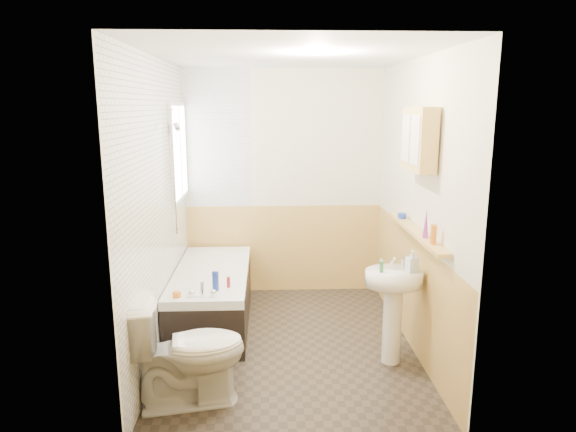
% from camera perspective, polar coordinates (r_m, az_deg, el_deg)
% --- Properties ---
extents(floor, '(2.80, 2.80, 0.00)m').
position_cam_1_polar(floor, '(4.77, 0.08, -14.01)').
color(floor, '#2A231D').
rests_on(floor, ground).
extents(ceiling, '(2.80, 2.80, 0.00)m').
position_cam_1_polar(ceiling, '(4.30, 0.09, 17.42)').
color(ceiling, white).
rests_on(ceiling, ground).
extents(wall_back, '(2.20, 0.02, 2.50)m').
position_cam_1_polar(wall_back, '(5.76, -0.54, 3.62)').
color(wall_back, beige).
rests_on(wall_back, ground).
extents(wall_front, '(2.20, 0.02, 2.50)m').
position_cam_1_polar(wall_front, '(3.00, 1.27, -4.43)').
color(wall_front, beige).
rests_on(wall_front, ground).
extents(wall_left, '(0.02, 2.80, 2.50)m').
position_cam_1_polar(wall_left, '(4.46, -14.31, 0.72)').
color(wall_left, beige).
rests_on(wall_left, ground).
extents(wall_right, '(0.02, 2.80, 2.50)m').
position_cam_1_polar(wall_right, '(4.55, 14.18, 0.96)').
color(wall_right, beige).
rests_on(wall_right, ground).
extents(wainscot_right, '(0.01, 2.80, 1.00)m').
position_cam_1_polar(wainscot_right, '(4.75, 13.45, -7.96)').
color(wainscot_right, '#D9AF59').
rests_on(wainscot_right, wall_right).
extents(wainscot_front, '(2.20, 0.01, 1.00)m').
position_cam_1_polar(wainscot_front, '(3.31, 1.19, -16.84)').
color(wainscot_front, '#D9AF59').
rests_on(wainscot_front, wall_front).
extents(wainscot_back, '(2.20, 0.01, 1.00)m').
position_cam_1_polar(wainscot_back, '(5.89, -0.51, -3.64)').
color(wainscot_back, '#D9AF59').
rests_on(wainscot_back, wall_back).
extents(tile_cladding_left, '(0.01, 2.80, 2.50)m').
position_cam_1_polar(tile_cladding_left, '(4.46, -14.04, 0.72)').
color(tile_cladding_left, white).
rests_on(tile_cladding_left, wall_left).
extents(tile_return_back, '(0.75, 0.01, 1.50)m').
position_cam_1_polar(tile_return_back, '(5.70, -7.92, 8.48)').
color(tile_return_back, white).
rests_on(tile_return_back, wall_back).
extents(window, '(0.03, 0.79, 0.99)m').
position_cam_1_polar(window, '(5.32, -11.98, 6.99)').
color(window, white).
rests_on(window, wall_left).
extents(bathtub, '(0.70, 1.65, 0.68)m').
position_cam_1_polar(bathtub, '(5.15, -8.40, -8.68)').
color(bathtub, black).
rests_on(bathtub, floor).
extents(shower_riser, '(0.11, 0.08, 1.21)m').
position_cam_1_polar(shower_riser, '(4.88, -12.52, 6.12)').
color(shower_riser, silver).
rests_on(shower_riser, wall_left).
extents(toilet, '(0.89, 0.60, 0.80)m').
position_cam_1_polar(toilet, '(3.83, -11.10, -14.48)').
color(toilet, white).
rests_on(toilet, floor).
extents(sink, '(0.47, 0.38, 0.91)m').
position_cam_1_polar(sink, '(4.33, 11.61, -8.84)').
color(sink, white).
rests_on(sink, floor).
extents(pine_shelf, '(0.10, 1.45, 0.03)m').
position_cam_1_polar(pine_shelf, '(4.38, 13.94, -1.65)').
color(pine_shelf, '#D9AF59').
rests_on(pine_shelf, wall_right).
extents(medicine_cabinet, '(0.14, 0.55, 0.50)m').
position_cam_1_polar(medicine_cabinet, '(4.20, 14.33, 8.28)').
color(medicine_cabinet, '#D9AF59').
rests_on(medicine_cabinet, wall_right).
extents(foam_can, '(0.06, 0.06, 0.15)m').
position_cam_1_polar(foam_can, '(3.93, 15.87, -1.99)').
color(foam_can, orange).
rests_on(foam_can, pine_shelf).
extents(green_bottle, '(0.05, 0.05, 0.23)m').
position_cam_1_polar(green_bottle, '(4.10, 15.08, -0.80)').
color(green_bottle, purple).
rests_on(green_bottle, pine_shelf).
extents(black_jar, '(0.10, 0.10, 0.05)m').
position_cam_1_polar(black_jar, '(4.77, 12.56, 0.03)').
color(black_jar, '#19339E').
rests_on(black_jar, pine_shelf).
extents(soap_bottle, '(0.13, 0.19, 0.08)m').
position_cam_1_polar(soap_bottle, '(4.24, 13.58, -5.52)').
color(soap_bottle, silver).
rests_on(soap_bottle, sink).
extents(clear_bottle, '(0.04, 0.04, 0.09)m').
position_cam_1_polar(clear_bottle, '(4.18, 10.33, -5.57)').
color(clear_bottle, '#388447').
rests_on(clear_bottle, sink).
extents(blue_gel, '(0.05, 0.04, 0.17)m').
position_cam_1_polar(blue_gel, '(4.49, -8.06, -7.18)').
color(blue_gel, '#19339E').
rests_on(blue_gel, bathtub).
extents(cream_jar, '(0.08, 0.08, 0.04)m').
position_cam_1_polar(cream_jar, '(4.42, -12.26, -8.52)').
color(cream_jar, orange).
rests_on(cream_jar, bathtub).
extents(orange_bottle, '(0.04, 0.04, 0.09)m').
position_cam_1_polar(orange_bottle, '(4.57, -6.63, -7.32)').
color(orange_bottle, maroon).
rests_on(orange_bottle, bathtub).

